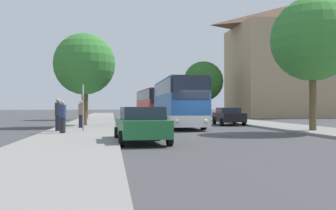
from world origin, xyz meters
TOP-DOWN VIEW (x-y plane):
  - ground_plane at (0.00, 0.00)m, footprint 300.00×300.00m
  - sidewalk_left at (-7.00, 0.00)m, footprint 4.00×120.00m
  - sidewalk_right at (7.00, 0.00)m, footprint 4.00×120.00m
  - building_right_background at (21.21, 30.52)m, footprint 18.57×11.86m
  - bus_front at (-0.50, 6.11)m, footprint 2.89×11.34m
  - bus_middle at (-0.78, 19.65)m, footprint 3.17×11.95m
  - parked_car_left_curb at (-4.06, -6.09)m, footprint 2.23×4.23m
  - parked_car_right_near at (4.12, 8.57)m, footprint 2.14×4.34m
  - parked_car_right_far at (3.63, 24.52)m, footprint 2.07×4.73m
  - bus_stop_sign at (-6.88, 0.27)m, footprint 0.08×0.45m
  - pedestrian_waiting_near at (-8.29, 0.47)m, footprint 0.36×0.36m
  - pedestrian_waiting_far at (-7.24, 3.53)m, footprint 0.36×0.36m
  - pedestrian_walking_back at (-7.81, -1.42)m, footprint 0.36×0.36m
  - tree_left_near at (-8.12, 22.82)m, footprint 4.22×4.22m
  - tree_left_far at (-7.28, 7.06)m, footprint 4.51×4.51m
  - tree_right_near at (6.99, 29.51)m, footprint 5.38×5.38m
  - tree_right_mid at (6.24, -1.02)m, footprint 4.86×4.86m

SIDE VIEW (x-z plane):
  - ground_plane at x=0.00m, z-range 0.00..0.00m
  - sidewalk_left at x=-7.00m, z-range 0.00..0.15m
  - sidewalk_right at x=7.00m, z-range 0.00..0.15m
  - parked_car_right_far at x=3.63m, z-range 0.04..1.42m
  - parked_car_right_near at x=4.12m, z-range 0.04..1.47m
  - parked_car_left_curb at x=-4.06m, z-range 0.03..1.54m
  - pedestrian_walking_back at x=-7.81m, z-range 0.16..1.84m
  - pedestrian_waiting_far at x=-7.24m, z-range 0.16..1.92m
  - pedestrian_waiting_near at x=-8.29m, z-range 0.16..1.99m
  - bus_middle at x=-0.78m, z-range 0.12..3.39m
  - bus_stop_sign at x=-6.88m, z-range 0.46..3.09m
  - bus_front at x=-0.50m, z-range 0.12..3.53m
  - tree_left_far at x=-7.28m, z-range 1.25..8.00m
  - tree_right_near at x=6.99m, z-range 1.18..8.63m
  - tree_left_near at x=-8.12m, z-range 1.70..9.08m
  - tree_right_mid at x=6.24m, z-range 1.56..9.26m
  - building_right_background at x=21.21m, z-range 0.00..16.31m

